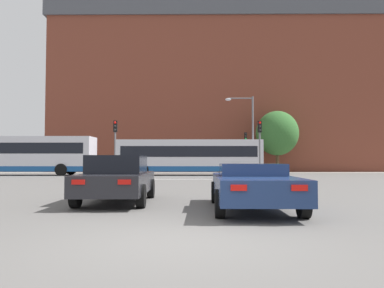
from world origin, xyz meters
The scene contains 14 objects.
ground_plane centered at (0.00, 0.00, 0.00)m, with size 400.00×400.00×0.00m, color #605E5B.
stop_line_strip centered at (0.00, 19.30, 0.00)m, with size 7.67×0.30×0.01m, color silver.
far_pavement centered at (0.00, 32.76, 0.01)m, with size 68.52×2.50×0.01m, color gray.
brick_civic_building centered at (3.07, 41.34, 9.92)m, with size 40.05×11.86×22.06m.
car_saloon_left centered at (-2.04, 5.45, 0.73)m, with size 2.05×4.47×1.43m.
car_roadster_right centered at (1.82, 3.88, 0.63)m, with size 2.12×4.84×1.19m.
bus_crossing_lead centered at (-0.22, 26.15, 1.61)m, with size 12.35×2.74×3.01m.
bus_crossing_trailing centered at (-14.50, 26.04, 1.77)m, with size 12.10×2.71×3.29m.
traffic_light_far_right centered at (5.41, 31.90, 2.76)m, with size 0.26×0.31×4.10m.
traffic_light_near_left centered at (-5.27, 20.02, 2.73)m, with size 0.26×0.31×4.05m.
traffic_light_near_right centered at (4.75, 19.71, 2.70)m, with size 0.26×0.31×3.99m.
street_lamp_junction centered at (4.77, 25.78, 4.18)m, with size 2.42×0.36×6.72m.
pedestrian_waiting centered at (4.38, 32.23, 0.95)m, with size 0.40×0.46×1.63m.
tree_by_building centered at (8.88, 33.15, 4.10)m, with size 4.44×4.44×6.44m.
Camera 1 is at (0.33, -5.94, 1.28)m, focal length 35.00 mm.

